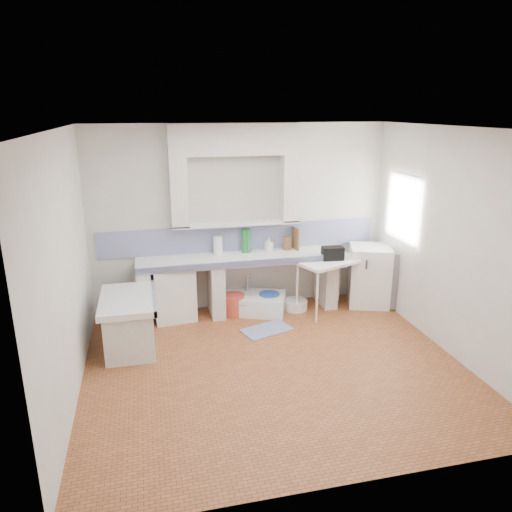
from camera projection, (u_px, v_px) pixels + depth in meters
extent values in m
plane|color=#9C5630|center=(275.00, 366.00, 5.85)|extent=(4.50, 4.50, 0.00)
plane|color=silver|center=(278.00, 128.00, 5.02)|extent=(4.50, 4.50, 0.00)
plane|color=silver|center=(241.00, 218.00, 7.30)|extent=(4.50, 0.00, 4.50)
plane|color=silver|center=(348.00, 333.00, 3.58)|extent=(4.50, 0.00, 4.50)
plane|color=silver|center=(65.00, 271.00, 4.95)|extent=(0.00, 4.50, 4.50)
plane|color=silver|center=(452.00, 244.00, 5.93)|extent=(0.00, 4.50, 4.50)
cube|color=silver|center=(235.00, 139.00, 6.81)|extent=(1.90, 0.25, 0.45)
cube|color=#381F11|center=(414.00, 208.00, 7.02)|extent=(0.35, 0.86, 1.06)
cube|color=white|center=(408.00, 183.00, 6.88)|extent=(0.01, 0.84, 0.24)
cube|color=white|center=(239.00, 258.00, 7.16)|extent=(3.00, 0.60, 0.08)
cube|color=navy|center=(243.00, 264.00, 6.89)|extent=(3.00, 0.04, 0.10)
cube|color=silver|center=(145.00, 294.00, 6.98)|extent=(0.20, 0.55, 0.82)
cube|color=silver|center=(216.00, 289.00, 7.21)|extent=(0.20, 0.55, 0.82)
cube|color=silver|center=(326.00, 279.00, 7.59)|extent=(0.20, 0.55, 0.82)
cube|color=white|center=(128.00, 300.00, 6.12)|extent=(0.70, 1.10, 0.08)
cube|color=silver|center=(130.00, 325.00, 6.23)|extent=(0.60, 1.00, 0.62)
cube|color=navy|center=(154.00, 298.00, 6.19)|extent=(0.04, 1.10, 0.10)
cube|color=navy|center=(241.00, 238.00, 7.37)|extent=(4.27, 0.03, 0.40)
cube|color=white|center=(173.00, 291.00, 7.09)|extent=(0.65, 0.63, 0.84)
cube|color=white|center=(251.00, 304.00, 7.38)|extent=(1.17, 0.89, 0.25)
cube|color=white|center=(329.00, 285.00, 7.34)|extent=(1.11, 0.87, 0.04)
cube|color=white|center=(369.00, 275.00, 7.59)|extent=(0.78, 0.78, 0.95)
cylinder|color=#C64431|center=(233.00, 305.00, 7.26)|extent=(0.37, 0.37, 0.32)
cylinder|color=orange|center=(261.00, 305.00, 7.36)|extent=(0.31, 0.31, 0.23)
cylinder|color=blue|center=(269.00, 303.00, 7.37)|extent=(0.38, 0.38, 0.30)
cylinder|color=white|center=(295.00, 305.00, 7.48)|extent=(0.40, 0.40, 0.14)
cylinder|color=silver|center=(248.00, 298.00, 7.54)|extent=(0.10, 0.10, 0.31)
cylinder|color=silver|center=(252.00, 298.00, 7.52)|extent=(0.09, 0.09, 0.32)
cube|color=black|center=(333.00, 253.00, 7.21)|extent=(0.33, 0.21, 0.20)
cylinder|color=#1D6C2F|center=(244.00, 241.00, 7.25)|extent=(0.09, 0.09, 0.37)
cylinder|color=#1D6C2F|center=(248.00, 241.00, 7.27)|extent=(0.10, 0.10, 0.37)
cube|color=#8F6139|center=(287.00, 243.00, 7.42)|extent=(0.13, 0.11, 0.21)
cube|color=#8F6139|center=(295.00, 239.00, 7.43)|extent=(0.05, 0.25, 0.34)
cylinder|color=white|center=(218.00, 245.00, 7.18)|extent=(0.16, 0.16, 0.27)
imported|color=white|center=(269.00, 244.00, 7.36)|extent=(0.12, 0.13, 0.21)
cube|color=navy|center=(266.00, 330.00, 6.79)|extent=(0.77, 0.59, 0.01)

